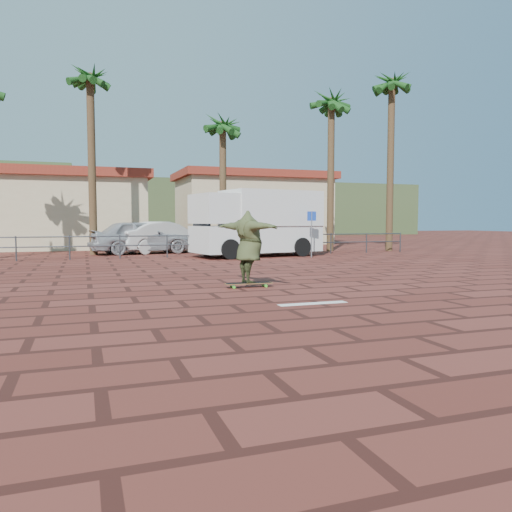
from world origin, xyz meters
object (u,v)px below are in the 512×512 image
(campervan, at_px, (257,222))
(car_silver, at_px, (141,237))
(car_white, at_px, (164,237))
(skateboarder, at_px, (249,247))
(longboard, at_px, (249,284))

(campervan, relative_size, car_silver, 1.25)
(car_silver, xyz_separation_m, car_white, (1.19, 0.39, -0.04))
(campervan, bearing_deg, skateboarder, -120.54)
(longboard, height_order, car_silver, car_silver)
(car_white, bearing_deg, longboard, 159.07)
(longboard, distance_m, skateboarder, 0.88)
(skateboarder, distance_m, car_white, 14.00)
(campervan, xyz_separation_m, car_silver, (-4.81, 3.54, -0.73))
(car_silver, relative_size, car_white, 1.02)
(campervan, relative_size, car_white, 1.27)
(campervan, bearing_deg, longboard, -120.54)
(car_silver, bearing_deg, campervan, -136.45)
(longboard, bearing_deg, campervan, 71.36)
(longboard, height_order, skateboarder, skateboarder)
(campervan, bearing_deg, car_silver, 133.50)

